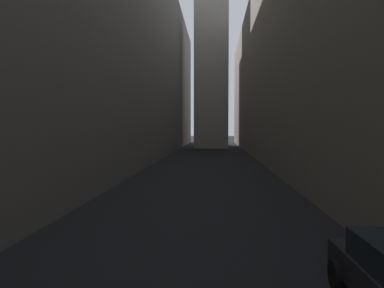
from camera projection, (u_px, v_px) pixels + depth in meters
ground_plane at (208, 164)px, 37.57m from camera, size 264.00×264.00×0.00m
building_block_left at (99, 45)px, 39.77m from camera, size 12.70×108.00×25.27m
building_block_right at (310, 58)px, 38.40m from camera, size 10.29×108.00×22.01m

